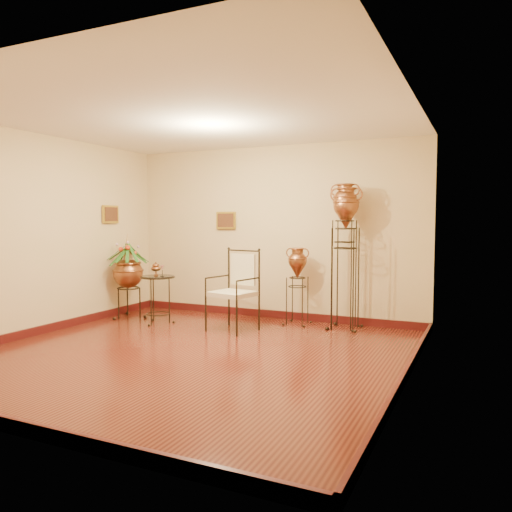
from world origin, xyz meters
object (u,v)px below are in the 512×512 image
at_px(amphora_tall, 344,254).
at_px(armchair, 233,290).
at_px(planter_urn, 128,270).
at_px(side_table, 158,299).
at_px(amphora_mid, 345,257).

bearing_deg(amphora_tall, armchair, -150.51).
xyz_separation_m(amphora_tall, armchair, (-1.43, -0.81, -0.51)).
relative_size(planter_urn, armchair, 1.21).
distance_m(amphora_tall, side_table, 2.93).
bearing_deg(planter_urn, amphora_tall, 10.89).
distance_m(amphora_mid, side_table, 2.94).
relative_size(amphora_tall, side_table, 2.29).
bearing_deg(armchair, planter_urn, -172.74).
height_order(amphora_tall, side_table, amphora_tall).
bearing_deg(amphora_mid, planter_urn, -169.16).
xyz_separation_m(amphora_mid, side_table, (-2.73, -0.85, -0.67)).
xyz_separation_m(amphora_tall, side_table, (-2.71, -0.85, -0.71)).
distance_m(armchair, side_table, 1.30).
relative_size(amphora_tall, amphora_mid, 1.02).
xyz_separation_m(amphora_mid, armchair, (-1.45, -0.81, -0.47)).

